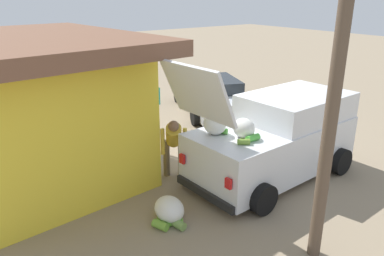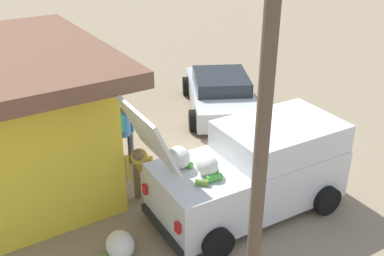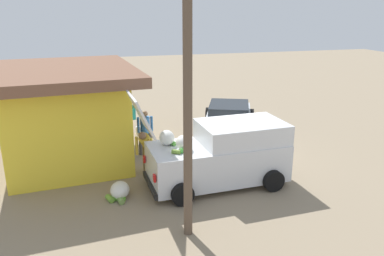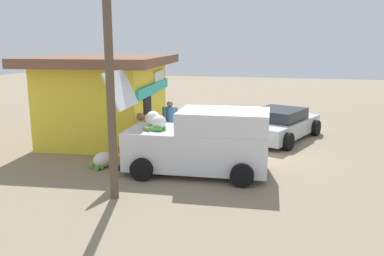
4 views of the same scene
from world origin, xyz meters
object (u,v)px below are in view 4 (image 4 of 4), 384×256
Objects in this scene: vendor_standing at (170,119)px; paint_bucket at (188,127)px; customer_bending at (148,130)px; parked_sedan at (279,124)px; storefront_bar at (106,96)px; delivery_van at (202,142)px; unloaded_banana_pile at (102,160)px.

vendor_standing is 2.45m from paint_bucket.
vendor_standing reaches higher than customer_bending.
storefront_bar is at bearing 103.19° from parked_sedan.
storefront_bar reaches higher than customer_bending.
delivery_van is 1.02× the size of parked_sedan.
customer_bending is 4.56× the size of paint_bucket.
parked_sedan is 5.22× the size of unloaded_banana_pile.
vendor_standing reaches higher than unloaded_banana_pile.
paint_bucket is at bearing 18.24° from delivery_van.
paint_bucket is at bearing 82.34° from parked_sedan.
customer_bending is (-2.08, -2.41, -0.75)m from storefront_bar.
customer_bending is 4.18m from paint_bucket.
storefront_bar reaches higher than vendor_standing.
delivery_van reaches higher than unloaded_banana_pile.
storefront_bar is at bearing 83.47° from vendor_standing.
vendor_standing is at bearing -96.53° from storefront_bar.
vendor_standing reaches higher than paint_bucket.
vendor_standing is 3.43m from unloaded_banana_pile.
parked_sedan is 13.51× the size of paint_bucket.
parked_sedan is 2.78× the size of vendor_standing.
customer_bending is (-1.78, 0.21, -0.01)m from vendor_standing.
storefront_bar reaches higher than unloaded_banana_pile.
storefront_bar is at bearing 22.26° from unloaded_banana_pile.
customer_bending is at bearing 173.23° from vendor_standing.
delivery_van is 3.47m from vendor_standing.
customer_bending reaches higher than parked_sedan.
parked_sedan is 3.82m from paint_bucket.
delivery_van is 3.13m from unloaded_banana_pile.
parked_sedan is (4.77, -2.02, -0.36)m from delivery_van.
delivery_van reaches higher than parked_sedan.
paint_bucket is at bearing -13.42° from unloaded_banana_pile.
vendor_standing is at bearing -6.77° from customer_bending.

